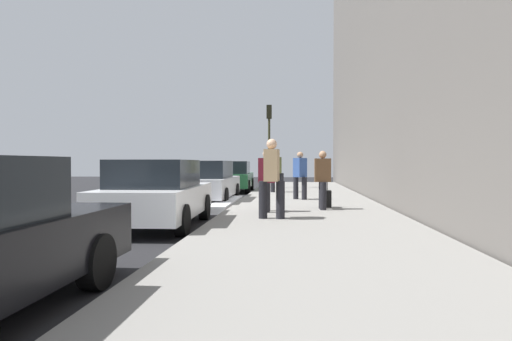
# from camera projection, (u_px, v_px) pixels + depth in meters

# --- Properties ---
(ground_plane) EXTENTS (56.00, 56.00, 0.00)m
(ground_plane) POSITION_uv_depth(u_px,v_px,m) (211.00, 204.00, 15.25)
(ground_plane) COLOR black
(sidewalk) EXTENTS (28.00, 4.60, 0.15)m
(sidewalk) POSITION_uv_depth(u_px,v_px,m) (306.00, 202.00, 14.96)
(sidewalk) COLOR gray
(sidewalk) RESTS_ON ground
(lane_stripe_centre) EXTENTS (28.00, 0.14, 0.01)m
(lane_stripe_centre) POSITION_uv_depth(u_px,v_px,m) (123.00, 203.00, 15.53)
(lane_stripe_centre) COLOR gold
(lane_stripe_centre) RESTS_ON ground
(snow_bank_curb) EXTENTS (4.14, 0.56, 0.22)m
(snow_bank_curb) POSITION_uv_depth(u_px,v_px,m) (226.00, 204.00, 14.10)
(snow_bank_curb) COLOR white
(snow_bank_curb) RESTS_ON ground
(parked_car_white) EXTENTS (4.21, 2.02, 1.51)m
(parked_car_white) POSITION_uv_depth(u_px,v_px,m) (157.00, 193.00, 9.75)
(parked_car_white) COLOR black
(parked_car_white) RESTS_ON ground
(parked_car_silver) EXTENTS (4.47, 1.90, 1.51)m
(parked_car_silver) POSITION_uv_depth(u_px,v_px,m) (207.00, 182.00, 15.49)
(parked_car_silver) COLOR black
(parked_car_silver) RESTS_ON ground
(parked_car_green) EXTENTS (4.40, 2.02, 1.51)m
(parked_car_green) POSITION_uv_depth(u_px,v_px,m) (233.00, 177.00, 21.46)
(parked_car_green) COLOR black
(parked_car_green) RESTS_ON ground
(pedestrian_tan_coat) EXTENTS (0.52, 0.61, 1.85)m
(pedestrian_tan_coat) POSITION_uv_depth(u_px,v_px,m) (272.00, 176.00, 10.07)
(pedestrian_tan_coat) COLOR black
(pedestrian_tan_coat) RESTS_ON sidewalk
(pedestrian_brown_coat) EXTENTS (0.54, 0.45, 1.63)m
(pedestrian_brown_coat) POSITION_uv_depth(u_px,v_px,m) (323.00, 178.00, 12.07)
(pedestrian_brown_coat) COLOR black
(pedestrian_brown_coat) RESTS_ON sidewalk
(pedestrian_blue_coat) EXTENTS (0.53, 0.50, 1.68)m
(pedestrian_blue_coat) POSITION_uv_depth(u_px,v_px,m) (300.00, 174.00, 15.33)
(pedestrian_blue_coat) COLOR black
(pedestrian_blue_coat) RESTS_ON sidewalk
(pedestrian_olive_coat) EXTENTS (0.53, 0.57, 1.77)m
(pedestrian_olive_coat) POSITION_uv_depth(u_px,v_px,m) (277.00, 171.00, 19.11)
(pedestrian_olive_coat) COLOR black
(pedestrian_olive_coat) RESTS_ON sidewalk
(pedestrian_burgundy_coat) EXTENTS (0.54, 0.45, 1.63)m
(pedestrian_burgundy_coat) POSITION_uv_depth(u_px,v_px,m) (267.00, 179.00, 11.48)
(pedestrian_burgundy_coat) COLOR black
(pedestrian_burgundy_coat) RESTS_ON sidewalk
(traffic_light_pole) EXTENTS (0.35, 0.26, 4.27)m
(traffic_light_pole) POSITION_uv_depth(u_px,v_px,m) (269.00, 132.00, 22.45)
(traffic_light_pole) COLOR #2D2D19
(traffic_light_pole) RESTS_ON sidewalk
(rolling_suitcase) EXTENTS (0.34, 0.22, 0.85)m
(rolling_suitcase) POSITION_uv_depth(u_px,v_px,m) (327.00, 199.00, 12.58)
(rolling_suitcase) COLOR black
(rolling_suitcase) RESTS_ON sidewalk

